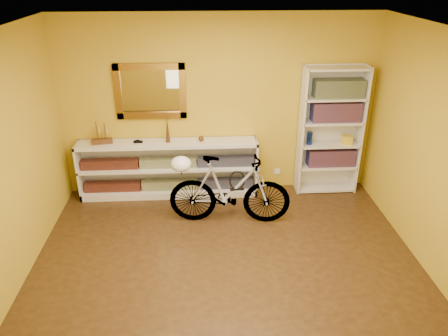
{
  "coord_description": "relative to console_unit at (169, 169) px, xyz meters",
  "views": [
    {
      "loc": [
        -0.27,
        -3.92,
        3.17
      ],
      "look_at": [
        0.0,
        0.7,
        0.95
      ],
      "focal_mm": 34.43,
      "sensor_mm": 36.0,
      "label": 1
    }
  ],
  "objects": [
    {
      "name": "floor",
      "position": [
        0.75,
        -1.81,
        -0.43
      ],
      "size": [
        4.5,
        4.0,
        0.01
      ],
      "primitive_type": "cube",
      "color": "#311E0D",
      "rests_on": "ground"
    },
    {
      "name": "ceiling",
      "position": [
        0.75,
        -1.81,
        2.18
      ],
      "size": [
        4.5,
        4.0,
        0.01
      ],
      "primitive_type": "cube",
      "color": "silver",
      "rests_on": "ground"
    },
    {
      "name": "back_wall",
      "position": [
        0.75,
        0.19,
        0.88
      ],
      "size": [
        4.5,
        0.01,
        2.6
      ],
      "primitive_type": "cube",
      "color": "gold",
      "rests_on": "ground"
    },
    {
      "name": "left_wall",
      "position": [
        -1.5,
        -1.81,
        0.88
      ],
      "size": [
        0.01,
        4.0,
        2.6
      ],
      "primitive_type": "cube",
      "color": "gold",
      "rests_on": "ground"
    },
    {
      "name": "right_wall",
      "position": [
        3.01,
        -1.81,
        0.88
      ],
      "size": [
        0.01,
        4.0,
        2.6
      ],
      "primitive_type": "cube",
      "color": "gold",
      "rests_on": "ground"
    },
    {
      "name": "gilt_mirror",
      "position": [
        -0.2,
        0.15,
        1.12
      ],
      "size": [
        0.98,
        0.06,
        0.78
      ],
      "primitive_type": "cube",
      "color": "brown",
      "rests_on": "back_wall"
    },
    {
      "name": "wall_socket",
      "position": [
        1.65,
        0.17,
        -0.17
      ],
      "size": [
        0.09,
        0.02,
        0.09
      ],
      "primitive_type": "cube",
      "color": "silver",
      "rests_on": "back_wall"
    },
    {
      "name": "console_unit",
      "position": [
        0.0,
        0.0,
        0.0
      ],
      "size": [
        2.6,
        0.35,
        0.85
      ],
      "primitive_type": null,
      "color": "silver",
      "rests_on": "floor"
    },
    {
      "name": "cd_row_lower",
      "position": [
        -0.0,
        -0.02,
        -0.26
      ],
      "size": [
        2.5,
        0.13,
        0.14
      ],
      "primitive_type": "cube",
      "color": "black",
      "rests_on": "console_unit"
    },
    {
      "name": "cd_row_upper",
      "position": [
        -0.0,
        -0.02,
        0.11
      ],
      "size": [
        2.5,
        0.13,
        0.14
      ],
      "primitive_type": "cube",
      "color": "navy",
      "rests_on": "console_unit"
    },
    {
      "name": "model_ship",
      "position": [
        -0.91,
        0.0,
        0.59
      ],
      "size": [
        0.3,
        0.15,
        0.34
      ],
      "primitive_type": null,
      "rotation": [
        0.0,
        0.0,
        0.15
      ],
      "color": "#452713",
      "rests_on": "console_unit"
    },
    {
      "name": "toy_car",
      "position": [
        -0.41,
        0.0,
        0.43
      ],
      "size": [
        0.0,
        0.0,
        0.0
      ],
      "primitive_type": "imported",
      "rotation": [
        0.0,
        0.0,
        1.58
      ],
      "color": "black",
      "rests_on": "console_unit"
    },
    {
      "name": "bronze_ornament",
      "position": [
        0.02,
        0.0,
        0.61
      ],
      "size": [
        0.06,
        0.06,
        0.38
      ],
      "primitive_type": "cone",
      "color": "#53331C",
      "rests_on": "console_unit"
    },
    {
      "name": "decorative_orb",
      "position": [
        0.49,
        0.0,
        0.46
      ],
      "size": [
        0.08,
        0.08,
        0.08
      ],
      "primitive_type": "sphere",
      "color": "#53331C",
      "rests_on": "console_unit"
    },
    {
      "name": "bookcase",
      "position": [
        2.37,
        0.03,
        0.52
      ],
      "size": [
        0.9,
        0.3,
        1.9
      ],
      "primitive_type": null,
      "color": "silver",
      "rests_on": "floor"
    },
    {
      "name": "book_row_a",
      "position": [
        2.42,
        0.03,
        0.12
      ],
      "size": [
        0.7,
        0.22,
        0.26
      ],
      "primitive_type": "cube",
      "color": "maroon",
      "rests_on": "bookcase"
    },
    {
      "name": "book_row_b",
      "position": [
        2.42,
        0.03,
        0.83
      ],
      "size": [
        0.7,
        0.22,
        0.28
      ],
      "primitive_type": "cube",
      "color": "maroon",
      "rests_on": "bookcase"
    },
    {
      "name": "book_row_c",
      "position": [
        2.42,
        0.03,
        1.16
      ],
      "size": [
        0.7,
        0.22,
        0.25
      ],
      "primitive_type": "cube",
      "color": "#1A4C5B",
      "rests_on": "bookcase"
    },
    {
      "name": "travel_mug",
      "position": [
        2.07,
        0.01,
        0.43
      ],
      "size": [
        0.08,
        0.08,
        0.19
      ],
      "primitive_type": "cylinder",
      "color": "navy",
      "rests_on": "bookcase"
    },
    {
      "name": "red_tin",
      "position": [
        2.17,
        0.06,
        1.12
      ],
      "size": [
        0.15,
        0.15,
        0.16
      ],
      "primitive_type": "cube",
      "rotation": [
        0.0,
        0.0,
        -0.17
      ],
      "color": "maroon",
      "rests_on": "bookcase"
    },
    {
      "name": "yellow_bag",
      "position": [
        2.62,
        -0.01,
        0.4
      ],
      "size": [
        0.19,
        0.16,
        0.13
      ],
      "primitive_type": "cube",
      "rotation": [
        0.0,
        0.0,
        -0.32
      ],
      "color": "gold",
      "rests_on": "bookcase"
    },
    {
      "name": "bicycle",
      "position": [
        0.84,
        -0.81,
        0.05
      ],
      "size": [
        0.57,
        1.66,
        0.96
      ],
      "primitive_type": "imported",
      "rotation": [
        0.0,
        0.0,
        1.48
      ],
      "color": "silver",
      "rests_on": "floor"
    },
    {
      "name": "helmet",
      "position": [
        0.22,
        -0.75,
        0.42
      ],
      "size": [
        0.27,
        0.25,
        0.2
      ],
      "primitive_type": "ellipsoid",
      "color": "white",
      "rests_on": "bicycle"
    },
    {
      "name": "u_lock",
      "position": [
        0.94,
        -0.82,
        0.2
      ],
      "size": [
        0.21,
        0.02,
        0.21
      ],
      "primitive_type": "torus",
      "rotation": [
        1.57,
        0.0,
        0.0
      ],
      "color": "black",
      "rests_on": "bicycle"
    }
  ]
}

